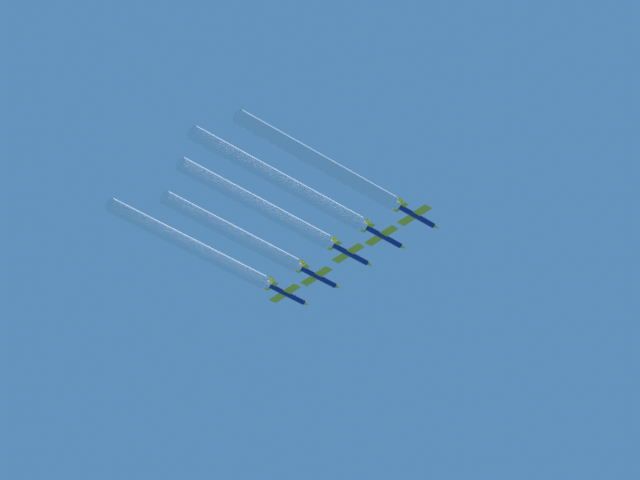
{
  "coord_description": "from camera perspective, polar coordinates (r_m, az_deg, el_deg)",
  "views": [
    {
      "loc": [
        231.18,
        -216.89,
        1.33
      ],
      "look_at": [
        -0.16,
        -7.95,
        228.32
      ],
      "focal_mm": 112.63,
      "sensor_mm": 36.0,
      "label": 1
    }
  ],
  "objects": [
    {
      "name": "jet_far_left",
      "position": [
        400.99,
        -0.92,
        -1.55
      ],
      "size": [
        7.6,
        11.06,
        2.66
      ],
      "color": "navy"
    },
    {
      "name": "jet_inner_left",
      "position": [
        395.55,
        -0.03,
        -1.07
      ],
      "size": [
        7.6,
        11.06,
        2.66
      ],
      "color": "navy"
    },
    {
      "name": "jet_center",
      "position": [
        389.94,
        0.89,
        -0.41
      ],
      "size": [
        7.6,
        11.06,
        2.66
      ],
      "color": "navy"
    },
    {
      "name": "jet_inner_right",
      "position": [
        384.73,
        1.84,
        0.09
      ],
      "size": [
        7.6,
        11.06,
        2.66
      ],
      "color": "navy"
    },
    {
      "name": "jet_far_right",
      "position": [
        379.95,
        2.78,
        0.67
      ],
      "size": [
        7.6,
        11.06,
        2.66
      ],
      "color": "navy"
    },
    {
      "name": "smoke_trail_far_left",
      "position": [
        388.1,
        -3.68,
        -0.16
      ],
      "size": [
        2.79,
        39.58,
        2.79
      ],
      "color": "white"
    },
    {
      "name": "smoke_trail_inner_left",
      "position": [
        383.91,
        -2.46,
        0.19
      ],
      "size": [
        2.79,
        33.79,
        2.79
      ],
      "color": "white"
    },
    {
      "name": "smoke_trail_center",
      "position": [
        377.17,
        -1.77,
        1.0
      ],
      "size": [
        2.79,
        37.57,
        2.79
      ],
      "color": "white"
    },
    {
      "name": "smoke_trail_inner_right",
      "position": [
        370.5,
        -1.11,
        1.7
      ],
      "size": [
        2.79,
        42.42,
        2.79
      ],
      "color": "white"
    },
    {
      "name": "smoke_trail_far_right",
      "position": [
        366.3,
        0.0,
        2.23
      ],
      "size": [
        2.79,
        39.43,
        2.79
      ],
      "color": "white"
    }
  ]
}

